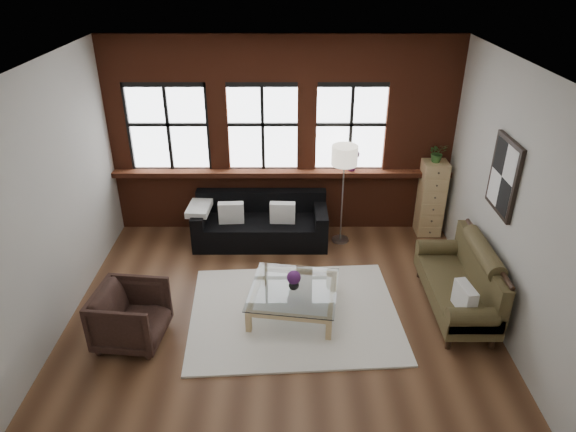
{
  "coord_description": "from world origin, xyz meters",
  "views": [
    {
      "loc": [
        0.1,
        -5.41,
        4.32
      ],
      "look_at": [
        0.1,
        0.6,
        1.15
      ],
      "focal_mm": 32.0,
      "sensor_mm": 36.0,
      "label": 1
    }
  ],
  "objects_px": {
    "drawer_chest": "(431,198)",
    "dark_sofa": "(261,220)",
    "armchair": "(131,316)",
    "floor_lamp": "(343,191)",
    "vintage_settee": "(457,280)",
    "vase": "(294,284)",
    "coffee_table": "(294,300)"
  },
  "relations": [
    {
      "from": "drawer_chest",
      "to": "dark_sofa",
      "type": "bearing_deg",
      "value": -173.74
    },
    {
      "from": "dark_sofa",
      "to": "drawer_chest",
      "type": "bearing_deg",
      "value": 6.26
    },
    {
      "from": "dark_sofa",
      "to": "armchair",
      "type": "relative_size",
      "value": 2.67
    },
    {
      "from": "floor_lamp",
      "to": "vintage_settee",
      "type": "bearing_deg",
      "value": -53.62
    },
    {
      "from": "drawer_chest",
      "to": "floor_lamp",
      "type": "relative_size",
      "value": 0.71
    },
    {
      "from": "drawer_chest",
      "to": "floor_lamp",
      "type": "xyz_separation_m",
      "value": [
        -1.5,
        -0.29,
        0.26
      ]
    },
    {
      "from": "vintage_settee",
      "to": "floor_lamp",
      "type": "xyz_separation_m",
      "value": [
        -1.34,
        1.81,
        0.43
      ]
    },
    {
      "from": "dark_sofa",
      "to": "vase",
      "type": "distance_m",
      "value": 1.92
    },
    {
      "from": "coffee_table",
      "to": "vase",
      "type": "xyz_separation_m",
      "value": [
        0.0,
        -0.0,
        0.26
      ]
    },
    {
      "from": "vintage_settee",
      "to": "armchair",
      "type": "xyz_separation_m",
      "value": [
        -4.1,
        -0.6,
        -0.11
      ]
    },
    {
      "from": "vintage_settee",
      "to": "coffee_table",
      "type": "relative_size",
      "value": 1.58
    },
    {
      "from": "coffee_table",
      "to": "vase",
      "type": "distance_m",
      "value": 0.26
    },
    {
      "from": "dark_sofa",
      "to": "coffee_table",
      "type": "relative_size",
      "value": 1.91
    },
    {
      "from": "vintage_settee",
      "to": "coffee_table",
      "type": "distance_m",
      "value": 2.15
    },
    {
      "from": "vintage_settee",
      "to": "vase",
      "type": "bearing_deg",
      "value": -178.66
    },
    {
      "from": "coffee_table",
      "to": "drawer_chest",
      "type": "relative_size",
      "value": 0.88
    },
    {
      "from": "vase",
      "to": "dark_sofa",
      "type": "bearing_deg",
      "value": 105.63
    },
    {
      "from": "vase",
      "to": "floor_lamp",
      "type": "distance_m",
      "value": 2.08
    },
    {
      "from": "vintage_settee",
      "to": "drawer_chest",
      "type": "bearing_deg",
      "value": 85.58
    },
    {
      "from": "dark_sofa",
      "to": "armchair",
      "type": "bearing_deg",
      "value": -121.3
    },
    {
      "from": "vase",
      "to": "floor_lamp",
      "type": "height_order",
      "value": "floor_lamp"
    },
    {
      "from": "drawer_chest",
      "to": "floor_lamp",
      "type": "bearing_deg",
      "value": -169.02
    },
    {
      "from": "vase",
      "to": "coffee_table",
      "type": "bearing_deg",
      "value": 90.0
    },
    {
      "from": "vintage_settee",
      "to": "armchair",
      "type": "height_order",
      "value": "vintage_settee"
    },
    {
      "from": "armchair",
      "to": "floor_lamp",
      "type": "bearing_deg",
      "value": -42.38
    },
    {
      "from": "vintage_settee",
      "to": "drawer_chest",
      "type": "xyz_separation_m",
      "value": [
        0.16,
        2.1,
        0.17
      ]
    },
    {
      "from": "armchair",
      "to": "coffee_table",
      "type": "bearing_deg",
      "value": -67.89
    },
    {
      "from": "coffee_table",
      "to": "drawer_chest",
      "type": "xyz_separation_m",
      "value": [
        2.29,
        2.15,
        0.46
      ]
    },
    {
      "from": "dark_sofa",
      "to": "armchair",
      "type": "height_order",
      "value": "dark_sofa"
    },
    {
      "from": "dark_sofa",
      "to": "vase",
      "type": "height_order",
      "value": "dark_sofa"
    },
    {
      "from": "dark_sofa",
      "to": "drawer_chest",
      "type": "height_order",
      "value": "drawer_chest"
    },
    {
      "from": "dark_sofa",
      "to": "coffee_table",
      "type": "bearing_deg",
      "value": -74.37
    }
  ]
}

